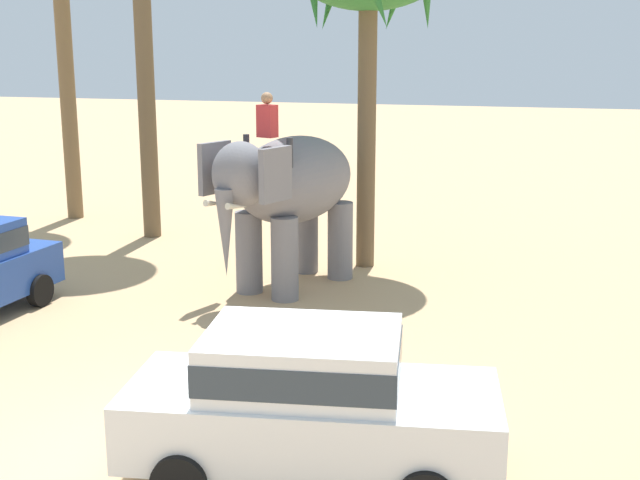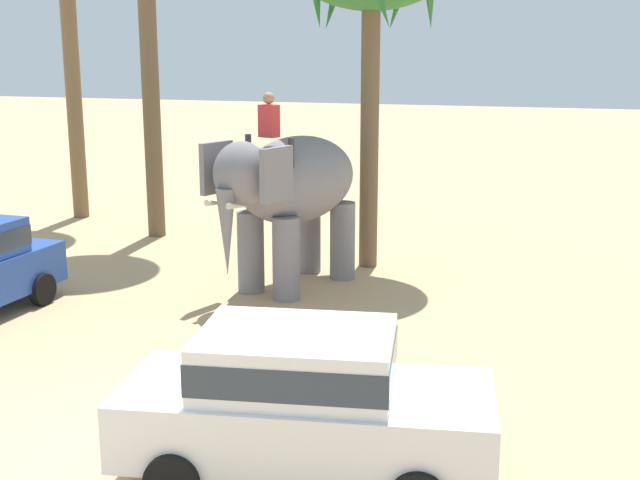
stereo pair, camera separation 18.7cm
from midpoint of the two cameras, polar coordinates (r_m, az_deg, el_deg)
ground_plane at (r=10.39m, az=-11.93°, el=-14.17°), size 120.00×120.00×0.00m
car_sedan_foreground at (r=9.37m, az=-1.37°, el=-10.71°), size 4.32×2.36×1.70m
elephant_with_mahout at (r=16.31m, az=-2.53°, el=3.48°), size 2.62×4.01×3.88m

